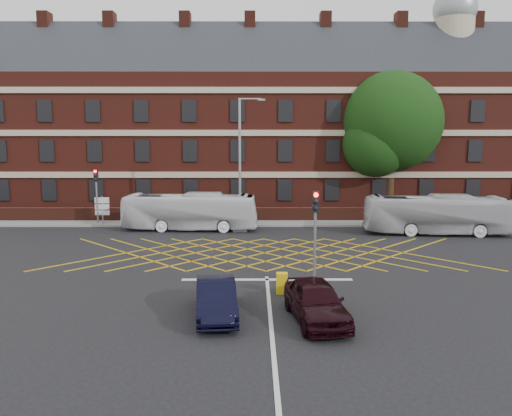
{
  "coord_description": "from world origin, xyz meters",
  "views": [
    {
      "loc": [
        -0.59,
        -26.18,
        6.62
      ],
      "look_at": [
        -0.5,
        1.5,
        2.7
      ],
      "focal_mm": 35.0,
      "sensor_mm": 36.0,
      "label": 1
    }
  ],
  "objects_px": {
    "bus_right": "(437,215)",
    "utility_cabinet": "(282,283)",
    "street_lamp": "(241,186)",
    "car_maroon": "(316,301)",
    "traffic_light_near": "(315,247)",
    "bus_left": "(190,212)",
    "deciduous_tree": "(391,129)",
    "traffic_light_far": "(97,203)",
    "direction_signs": "(102,207)",
    "car_navy": "(216,299)"
  },
  "relations": [
    {
      "from": "traffic_light_near",
      "to": "bus_left",
      "type": "bearing_deg",
      "value": 118.4
    },
    {
      "from": "bus_right",
      "to": "utility_cabinet",
      "type": "bearing_deg",
      "value": 144.86
    },
    {
      "from": "traffic_light_near",
      "to": "utility_cabinet",
      "type": "bearing_deg",
      "value": -141.16
    },
    {
      "from": "traffic_light_far",
      "to": "utility_cabinet",
      "type": "relative_size",
      "value": 4.78
    },
    {
      "from": "bus_left",
      "to": "car_maroon",
      "type": "bearing_deg",
      "value": -156.08
    },
    {
      "from": "traffic_light_near",
      "to": "street_lamp",
      "type": "distance_m",
      "value": 13.75
    },
    {
      "from": "utility_cabinet",
      "to": "car_maroon",
      "type": "bearing_deg",
      "value": -71.93
    },
    {
      "from": "street_lamp",
      "to": "utility_cabinet",
      "type": "xyz_separation_m",
      "value": [
        2.13,
        -14.4,
        -2.79
      ]
    },
    {
      "from": "car_maroon",
      "to": "traffic_light_far",
      "type": "distance_m",
      "value": 24.32
    },
    {
      "from": "bus_left",
      "to": "direction_signs",
      "type": "distance_m",
      "value": 7.23
    },
    {
      "from": "car_maroon",
      "to": "direction_signs",
      "type": "height_order",
      "value": "direction_signs"
    },
    {
      "from": "car_navy",
      "to": "traffic_light_far",
      "type": "xyz_separation_m",
      "value": [
        -10.42,
        19.33,
        1.08
      ]
    },
    {
      "from": "deciduous_tree",
      "to": "street_lamp",
      "type": "distance_m",
      "value": 15.12
    },
    {
      "from": "car_navy",
      "to": "deciduous_tree",
      "type": "height_order",
      "value": "deciduous_tree"
    },
    {
      "from": "deciduous_tree",
      "to": "bus_left",
      "type": "bearing_deg",
      "value": -156.51
    },
    {
      "from": "deciduous_tree",
      "to": "traffic_light_far",
      "type": "relative_size",
      "value": 2.84
    },
    {
      "from": "bus_right",
      "to": "street_lamp",
      "type": "distance_m",
      "value": 13.68
    },
    {
      "from": "bus_right",
      "to": "direction_signs",
      "type": "bearing_deg",
      "value": 86.94
    },
    {
      "from": "direction_signs",
      "to": "traffic_light_far",
      "type": "bearing_deg",
      "value": -131.69
    },
    {
      "from": "deciduous_tree",
      "to": "car_maroon",
      "type": "bearing_deg",
      "value": -110.32
    },
    {
      "from": "street_lamp",
      "to": "utility_cabinet",
      "type": "height_order",
      "value": "street_lamp"
    },
    {
      "from": "car_navy",
      "to": "car_maroon",
      "type": "relative_size",
      "value": 0.95
    },
    {
      "from": "car_navy",
      "to": "traffic_light_near",
      "type": "height_order",
      "value": "traffic_light_near"
    },
    {
      "from": "car_maroon",
      "to": "deciduous_tree",
      "type": "relative_size",
      "value": 0.36
    },
    {
      "from": "utility_cabinet",
      "to": "bus_left",
      "type": "bearing_deg",
      "value": 111.43
    },
    {
      "from": "street_lamp",
      "to": "traffic_light_far",
      "type": "bearing_deg",
      "value": 168.76
    },
    {
      "from": "bus_left",
      "to": "bus_right",
      "type": "height_order",
      "value": "bus_right"
    },
    {
      "from": "street_lamp",
      "to": "direction_signs",
      "type": "height_order",
      "value": "street_lamp"
    },
    {
      "from": "car_navy",
      "to": "car_maroon",
      "type": "distance_m",
      "value": 3.69
    },
    {
      "from": "bus_left",
      "to": "deciduous_tree",
      "type": "height_order",
      "value": "deciduous_tree"
    },
    {
      "from": "bus_left",
      "to": "street_lamp",
      "type": "height_order",
      "value": "street_lamp"
    },
    {
      "from": "car_maroon",
      "to": "deciduous_tree",
      "type": "distance_m",
      "value": 27.57
    },
    {
      "from": "car_maroon",
      "to": "traffic_light_near",
      "type": "distance_m",
      "value": 4.61
    },
    {
      "from": "bus_right",
      "to": "utility_cabinet",
      "type": "height_order",
      "value": "bus_right"
    },
    {
      "from": "car_maroon",
      "to": "street_lamp",
      "type": "distance_m",
      "value": 18.1
    },
    {
      "from": "street_lamp",
      "to": "utility_cabinet",
      "type": "bearing_deg",
      "value": -81.57
    },
    {
      "from": "deciduous_tree",
      "to": "direction_signs",
      "type": "bearing_deg",
      "value": -167.81
    },
    {
      "from": "bus_left",
      "to": "direction_signs",
      "type": "xyz_separation_m",
      "value": [
        -6.94,
        2.04,
        0.04
      ]
    },
    {
      "from": "car_maroon",
      "to": "car_navy",
      "type": "bearing_deg",
      "value": 164.01
    },
    {
      "from": "bus_left",
      "to": "direction_signs",
      "type": "height_order",
      "value": "bus_left"
    },
    {
      "from": "street_lamp",
      "to": "car_maroon",
      "type": "bearing_deg",
      "value": -79.74
    },
    {
      "from": "bus_left",
      "to": "traffic_light_far",
      "type": "xyz_separation_m",
      "value": [
        -7.21,
        1.74,
        0.42
      ]
    },
    {
      "from": "bus_right",
      "to": "deciduous_tree",
      "type": "distance_m",
      "value": 10.59
    },
    {
      "from": "car_maroon",
      "to": "bus_right",
      "type": "bearing_deg",
      "value": 49.22
    },
    {
      "from": "car_maroon",
      "to": "deciduous_tree",
      "type": "bearing_deg",
      "value": 61.0
    },
    {
      "from": "deciduous_tree",
      "to": "traffic_light_far",
      "type": "height_order",
      "value": "deciduous_tree"
    },
    {
      "from": "street_lamp",
      "to": "direction_signs",
      "type": "relative_size",
      "value": 4.23
    },
    {
      "from": "bus_left",
      "to": "car_navy",
      "type": "bearing_deg",
      "value": -166.56
    },
    {
      "from": "car_maroon",
      "to": "traffic_light_far",
      "type": "bearing_deg",
      "value": 116.75
    },
    {
      "from": "car_navy",
      "to": "direction_signs",
      "type": "height_order",
      "value": "direction_signs"
    }
  ]
}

